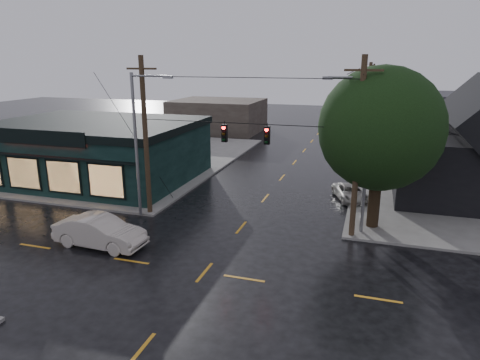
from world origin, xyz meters
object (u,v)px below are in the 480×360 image
(utility_pole_nw, at_px, (150,214))
(sedan_cream, at_px, (100,232))
(corner_tree, at_px, (381,129))
(suv_silver, at_px, (350,192))
(utility_pole_ne, at_px, (351,237))

(utility_pole_nw, relative_size, sedan_cream, 1.97)
(corner_tree, xyz_separation_m, suv_silver, (-1.61, 5.20, -5.51))
(suv_silver, bearing_deg, corner_tree, -93.29)
(utility_pole_nw, xyz_separation_m, utility_pole_ne, (13.00, 0.00, 0.00))
(utility_pole_nw, relative_size, suv_silver, 2.53)
(sedan_cream, height_order, suv_silver, sedan_cream)
(corner_tree, height_order, utility_pole_ne, corner_tree)
(suv_silver, bearing_deg, sedan_cream, -155.97)
(utility_pole_nw, relative_size, utility_pole_ne, 1.00)
(suv_silver, bearing_deg, utility_pole_nw, -171.34)
(utility_pole_ne, bearing_deg, sedan_cream, -157.59)
(utility_pole_nw, bearing_deg, corner_tree, 7.22)
(sedan_cream, distance_m, suv_silver, 17.63)
(utility_pole_nw, height_order, suv_silver, utility_pole_nw)
(corner_tree, distance_m, suv_silver, 7.74)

